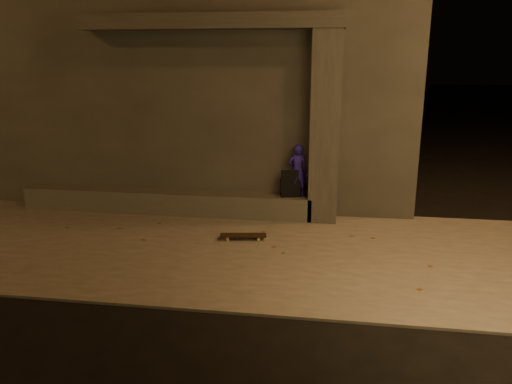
% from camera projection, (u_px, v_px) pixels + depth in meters
% --- Properties ---
extents(ground, '(120.00, 120.00, 0.00)m').
position_uv_depth(ground, '(184.00, 303.00, 6.55)').
color(ground, black).
rests_on(ground, ground).
extents(sidewalk, '(11.00, 4.40, 0.04)m').
position_uv_depth(sidewalk, '(218.00, 247.00, 8.46)').
color(sidewalk, '#615D56').
rests_on(sidewalk, ground).
extents(building, '(9.00, 5.10, 5.22)m').
position_uv_depth(building, '(217.00, 80.00, 12.23)').
color(building, '#3A3734').
rests_on(building, ground).
extents(ledge, '(6.00, 0.55, 0.45)m').
position_uv_depth(ledge, '(166.00, 201.00, 10.29)').
color(ledge, '#4E4D47').
rests_on(ledge, sidewalk).
extents(column, '(0.55, 0.55, 3.60)m').
position_uv_depth(column, '(325.00, 128.00, 9.41)').
color(column, '#3A3734').
rests_on(column, sidewalk).
extents(canopy, '(5.00, 0.70, 0.28)m').
position_uv_depth(canopy, '(210.00, 22.00, 9.28)').
color(canopy, '#3A3734').
rests_on(canopy, column).
extents(skateboarder, '(0.41, 0.31, 1.04)m').
position_uv_depth(skateboarder, '(298.00, 170.00, 9.70)').
color(skateboarder, '#251695').
rests_on(skateboarder, ledge).
extents(backpack, '(0.42, 0.31, 0.54)m').
position_uv_depth(backpack, '(290.00, 187.00, 9.80)').
color(backpack, black).
rests_on(backpack, ledge).
extents(skateboard, '(0.83, 0.33, 0.09)m').
position_uv_depth(skateboard, '(243.00, 236.00, 8.74)').
color(skateboard, black).
rests_on(skateboard, sidewalk).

